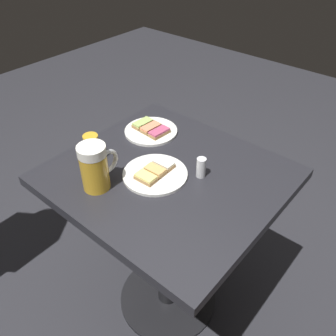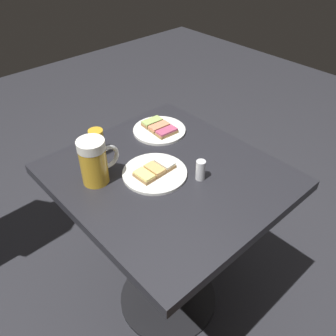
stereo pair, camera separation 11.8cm
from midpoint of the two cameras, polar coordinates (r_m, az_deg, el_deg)
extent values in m
plane|color=#28282D|center=(1.76, -2.04, -20.27)|extent=(6.00, 6.00, 0.00)
cylinder|color=black|center=(1.75, -2.04, -20.14)|extent=(0.44, 0.44, 0.01)
cylinder|color=black|center=(1.45, -2.37, -12.51)|extent=(0.09, 0.09, 0.72)
cube|color=#232328|center=(1.20, -2.80, -1.54)|extent=(0.73, 0.68, 0.04)
cylinder|color=white|center=(1.40, -5.19, 5.88)|extent=(0.21, 0.21, 0.01)
cube|color=#9E7547|center=(1.36, -3.91, 5.56)|extent=(0.05, 0.09, 0.01)
cube|color=#BC4C70|center=(1.36, -3.93, 5.91)|extent=(0.05, 0.08, 0.01)
cube|color=#9E7547|center=(1.39, -5.21, 6.27)|extent=(0.05, 0.09, 0.01)
cube|color=#EA8E66|center=(1.39, -5.24, 6.62)|extent=(0.05, 0.08, 0.01)
cube|color=#9E7547|center=(1.42, -6.46, 6.94)|extent=(0.05, 0.09, 0.01)
cube|color=#ADC66B|center=(1.42, -6.49, 7.29)|extent=(0.05, 0.08, 0.01)
cylinder|color=white|center=(1.18, -4.96, -1.10)|extent=(0.22, 0.22, 0.01)
cube|color=#9E7547|center=(1.20, -3.50, 0.40)|extent=(0.07, 0.04, 0.01)
cube|color=white|center=(1.19, -3.52, 0.78)|extent=(0.07, 0.04, 0.01)
cube|color=#9E7547|center=(1.17, -4.99, -0.68)|extent=(0.07, 0.04, 0.01)
cube|color=#E5B266|center=(1.16, -5.01, -0.30)|extent=(0.07, 0.04, 0.01)
cube|color=#9E7547|center=(1.14, -6.54, -1.82)|extent=(0.07, 0.04, 0.01)
cube|color=#EFE07A|center=(1.14, -6.58, -1.43)|extent=(0.07, 0.04, 0.01)
cylinder|color=gold|center=(1.13, -14.69, -0.65)|extent=(0.09, 0.09, 0.13)
cylinder|color=white|center=(1.08, -15.34, 2.59)|extent=(0.09, 0.09, 0.03)
torus|color=silver|center=(1.15, -12.63, 0.92)|extent=(0.02, 0.08, 0.08)
cylinder|color=gold|center=(1.26, -14.81, 3.13)|extent=(0.05, 0.05, 0.10)
cylinder|color=silver|center=(1.15, 2.48, -0.03)|extent=(0.03, 0.03, 0.07)
camera|label=1|loc=(0.06, -92.86, -2.24)|focal=37.74mm
camera|label=2|loc=(0.06, 87.14, 2.24)|focal=37.74mm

